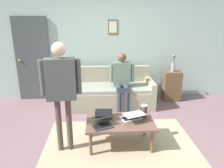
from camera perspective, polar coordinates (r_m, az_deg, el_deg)
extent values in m
plane|color=#7F5E67|center=(3.80, -0.14, -15.08)|extent=(7.68, 7.68, 0.00)
cube|color=tan|center=(3.65, 2.26, -16.47)|extent=(2.50, 1.88, 0.01)
cube|color=#ACC3B8|center=(5.43, -1.55, 10.29)|extent=(7.04, 0.10, 2.70)
cube|color=brown|center=(5.35, 0.24, 14.92)|extent=(0.24, 0.02, 0.36)
cube|color=beige|center=(5.34, 0.25, 14.92)|extent=(0.19, 0.00, 0.27)
cube|color=#444B4D|center=(5.63, -20.31, 6.11)|extent=(0.82, 0.05, 2.05)
sphere|color=tan|center=(5.69, -23.43, 5.81)|extent=(0.06, 0.06, 0.06)
cube|color=#9E967D|center=(5.09, -0.31, -3.52)|extent=(1.97, 0.88, 0.42)
cube|color=gray|center=(4.98, -0.30, -0.92)|extent=(1.73, 0.80, 0.08)
cube|color=#9E967D|center=(5.30, -0.54, 2.37)|extent=(1.97, 0.14, 0.46)
cube|color=#9E967D|center=(5.12, 10.09, 0.00)|extent=(0.12, 0.88, 0.20)
cube|color=#9E967D|center=(5.02, -10.92, -0.40)|extent=(0.12, 0.88, 0.20)
cube|color=brown|center=(3.53, 2.18, -10.11)|extent=(1.09, 0.67, 0.04)
cylinder|color=brown|center=(3.49, 10.65, -14.88)|extent=(0.05, 0.05, 0.39)
cylinder|color=brown|center=(3.40, -5.71, -15.59)|extent=(0.05, 0.05, 0.39)
cylinder|color=brown|center=(3.93, 8.79, -10.76)|extent=(0.05, 0.05, 0.39)
cylinder|color=brown|center=(3.85, -5.44, -11.25)|extent=(0.05, 0.05, 0.39)
cube|color=silver|center=(3.62, 4.90, -8.93)|extent=(0.40, 0.34, 0.01)
cube|color=black|center=(3.61, 5.06, -8.95)|extent=(0.31, 0.23, 0.00)
cube|color=silver|center=(3.47, 5.95, -7.99)|extent=(0.39, 0.33, 0.01)
cube|color=#2C1726|center=(3.48, 5.92, -7.97)|extent=(0.35, 0.30, 0.01)
cube|color=#28282D|center=(3.36, -2.49, -11.17)|extent=(0.35, 0.31, 0.01)
cube|color=black|center=(3.37, -2.61, -10.92)|extent=(0.28, 0.21, 0.00)
cube|color=#28282D|center=(3.37, -2.95, -9.13)|extent=(0.34, 0.28, 0.09)
cube|color=white|center=(3.37, -2.93, -9.15)|extent=(0.31, 0.25, 0.08)
cube|color=#28282D|center=(3.67, -2.16, -8.52)|extent=(0.30, 0.23, 0.01)
cube|color=black|center=(3.65, -2.17, -8.53)|extent=(0.25, 0.14, 0.00)
cube|color=#28282D|center=(3.55, -2.24, -7.62)|extent=(0.30, 0.21, 0.06)
cube|color=#A6C7EA|center=(3.55, -2.23, -7.60)|extent=(0.27, 0.19, 0.05)
cylinder|color=#4C3323|center=(3.63, 8.52, -7.30)|extent=(0.10, 0.10, 0.21)
cylinder|color=#B7B7BC|center=(3.59, 8.60, -5.69)|extent=(0.10, 0.10, 0.02)
sphere|color=#B2B2B7|center=(3.58, 8.62, -5.35)|extent=(0.03, 0.03, 0.03)
cube|color=black|center=(3.61, 7.49, -7.20)|extent=(0.01, 0.01, 0.14)
cube|color=brown|center=(5.57, 15.55, -0.49)|extent=(0.42, 0.32, 0.75)
cylinder|color=#9B939A|center=(5.45, 15.97, 4.36)|extent=(0.09, 0.09, 0.22)
cylinder|color=#3D7038|center=(5.39, 16.05, 6.41)|extent=(0.03, 0.03, 0.18)
sphere|color=silver|center=(5.36, 16.05, 7.33)|extent=(0.04, 0.04, 0.04)
cylinder|color=#3D7038|center=(5.41, 15.97, 6.50)|extent=(0.02, 0.02, 0.19)
sphere|color=#E0445E|center=(5.40, 15.97, 7.50)|extent=(0.05, 0.05, 0.05)
cylinder|color=#3D7038|center=(5.43, 16.14, 6.32)|extent=(0.03, 0.01, 0.15)
sphere|color=#E64C6F|center=(5.42, 16.22, 7.13)|extent=(0.04, 0.04, 0.04)
cylinder|color=#3D7038|center=(5.42, 16.22, 6.22)|extent=(0.01, 0.01, 0.13)
sphere|color=#DB4164|center=(5.42, 16.29, 6.91)|extent=(0.04, 0.04, 0.04)
cylinder|color=#3D7038|center=(5.40, 16.35, 6.58)|extent=(0.01, 0.03, 0.21)
sphere|color=#E3506D|center=(5.39, 16.59, 7.66)|extent=(0.03, 0.03, 0.03)
cylinder|color=brown|center=(3.48, -13.93, -10.63)|extent=(0.09, 0.09, 0.87)
cylinder|color=brown|center=(3.47, -11.31, -10.54)|extent=(0.09, 0.09, 0.87)
cube|color=#4C4F4C|center=(3.19, -13.51, 1.24)|extent=(0.45, 0.23, 0.62)
cylinder|color=#4C4F4C|center=(3.22, -18.12, 1.53)|extent=(0.09, 0.09, 0.52)
cylinder|color=#4C4F4C|center=(3.17, -8.92, 2.00)|extent=(0.09, 0.09, 0.52)
sphere|color=beige|center=(3.10, -14.10, 9.01)|extent=(0.20, 0.20, 0.20)
cylinder|color=#323B47|center=(4.68, 4.01, -5.01)|extent=(0.10, 0.10, 0.50)
cylinder|color=#323B47|center=(4.66, 1.93, -5.07)|extent=(0.10, 0.10, 0.50)
cylinder|color=#323B47|center=(4.74, 3.81, -0.82)|extent=(0.12, 0.40, 0.12)
cylinder|color=#323B47|center=(4.72, 1.76, -0.86)|extent=(0.12, 0.40, 0.12)
cube|color=slate|center=(4.82, 2.60, 2.77)|extent=(0.37, 0.20, 0.52)
cylinder|color=slate|center=(4.80, 5.49, 2.95)|extent=(0.08, 0.08, 0.42)
cylinder|color=slate|center=(4.75, -0.17, 2.87)|extent=(0.08, 0.08, 0.42)
sphere|color=brown|center=(4.74, 2.67, 7.15)|extent=(0.19, 0.19, 0.19)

